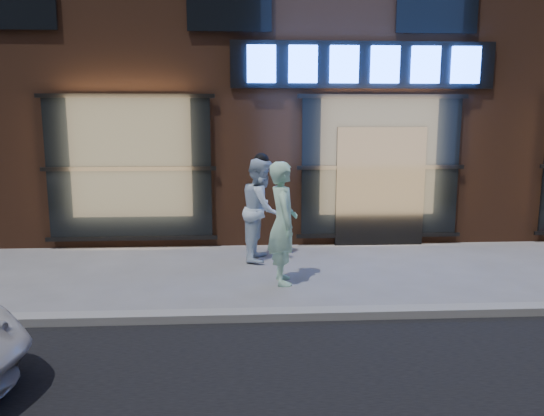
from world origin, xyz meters
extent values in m
plane|color=slate|center=(0.00, 0.00, 0.00)|extent=(90.00, 90.00, 0.00)
cube|color=gray|center=(0.00, 0.00, 0.06)|extent=(60.00, 0.25, 0.12)
cube|color=#54301E|center=(0.00, 8.00, 5.00)|extent=(30.00, 8.00, 10.00)
cube|color=black|center=(-0.40, 3.95, 3.60)|extent=(5.20, 0.06, 0.90)
cube|color=black|center=(0.00, 3.92, 1.20)|extent=(1.80, 0.10, 2.40)
cube|color=#FFBF72|center=(-5.00, 3.98, 1.60)|extent=(3.00, 0.04, 2.60)
cube|color=black|center=(-5.00, 3.94, 1.60)|extent=(3.20, 0.06, 2.80)
cube|color=#FFBF72|center=(0.00, 3.98, 1.60)|extent=(3.00, 0.04, 2.60)
cube|color=black|center=(0.00, 3.94, 1.60)|extent=(3.20, 0.06, 2.80)
cube|color=#2659FF|center=(-2.40, 3.88, 3.60)|extent=(0.55, 0.12, 0.70)
cube|color=#2659FF|center=(-1.60, 3.88, 3.60)|extent=(0.55, 0.12, 0.70)
cube|color=#2659FF|center=(-0.80, 3.88, 3.60)|extent=(0.55, 0.12, 0.70)
cube|color=#2659FF|center=(0.00, 3.88, 3.60)|extent=(0.55, 0.12, 0.70)
cube|color=#2659FF|center=(0.80, 3.88, 3.60)|extent=(0.55, 0.12, 0.70)
cube|color=#2659FF|center=(1.60, 3.88, 3.60)|extent=(0.55, 0.12, 0.70)
imported|color=#B9F3D0|center=(-2.16, 1.54, 0.97)|extent=(0.52, 0.74, 1.94)
imported|color=white|center=(-2.44, 2.95, 0.94)|extent=(0.86, 1.02, 1.88)
camera|label=1|loc=(-2.79, -6.57, 2.65)|focal=35.00mm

